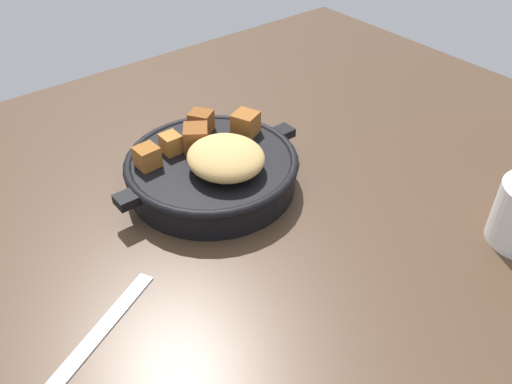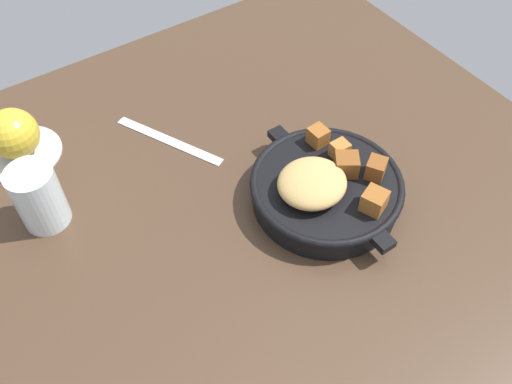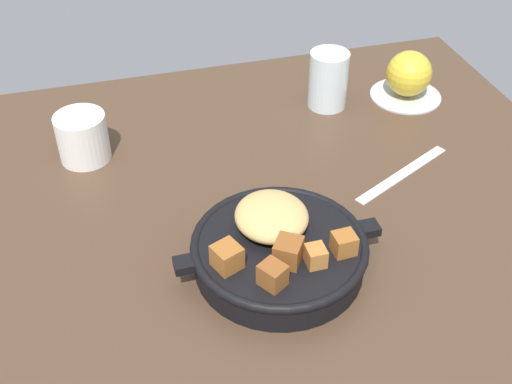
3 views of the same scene
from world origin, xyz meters
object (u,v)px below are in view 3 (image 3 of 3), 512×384
(red_apple, at_px, (409,74))
(water_glass_tall, at_px, (328,80))
(cast_iron_skillet, at_px, (278,248))
(butter_knife, at_px, (403,174))
(ceramic_mug_white, at_px, (83,137))

(red_apple, bearing_deg, water_glass_tall, 175.51)
(cast_iron_skillet, distance_m, red_apple, 0.48)
(red_apple, height_order, butter_knife, red_apple)
(cast_iron_skillet, height_order, red_apple, red_apple)
(butter_knife, bearing_deg, ceramic_mug_white, 132.59)
(cast_iron_skillet, distance_m, water_glass_tall, 0.40)
(ceramic_mug_white, height_order, water_glass_tall, water_glass_tall)
(cast_iron_skillet, xyz_separation_m, red_apple, (0.34, 0.34, 0.02))
(red_apple, bearing_deg, cast_iron_skillet, -135.22)
(cast_iron_skillet, bearing_deg, red_apple, 44.78)
(red_apple, height_order, ceramic_mug_white, red_apple)
(cast_iron_skillet, distance_m, ceramic_mug_white, 0.37)
(butter_knife, relative_size, ceramic_mug_white, 2.56)
(ceramic_mug_white, bearing_deg, butter_knife, -20.79)
(butter_knife, height_order, water_glass_tall, water_glass_tall)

